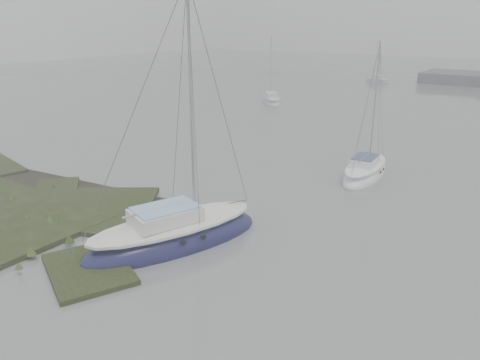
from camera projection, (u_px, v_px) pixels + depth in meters
The scene contains 5 objects.
ground at pixel (376, 121), 40.00m from camera, with size 160.00×160.00×0.00m, color slate.
sailboat_main at pixel (174, 236), 17.81m from camera, with size 4.78×7.63×10.24m.
sailboat_white at pixel (365, 172), 25.60m from camera, with size 2.19×5.58×7.71m.
sailboat_far_a at pixel (271, 101), 48.49m from camera, with size 4.59×5.10×7.32m.
sailboat_far_c at pixel (377, 81), 64.78m from camera, with size 4.64×3.76×6.44m.
Camera 1 is at (12.73, -9.18, 8.09)m, focal length 35.00 mm.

